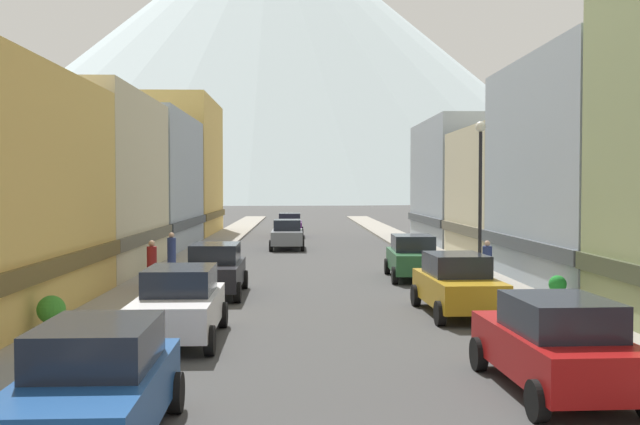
# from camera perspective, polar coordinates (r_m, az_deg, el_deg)

# --- Properties ---
(sidewalk_left) EXTENTS (2.50, 100.00, 0.15)m
(sidewalk_left) POSITION_cam_1_polar(r_m,az_deg,el_deg) (41.28, -9.12, -3.16)
(sidewalk_left) COLOR gray
(sidewalk_left) RESTS_ON ground
(sidewalk_right) EXTENTS (2.50, 100.00, 0.15)m
(sidewalk_right) POSITION_cam_1_polar(r_m,az_deg,el_deg) (41.54, 8.26, -3.12)
(sidewalk_right) COLOR gray
(sidewalk_right) RESTS_ON ground
(storefront_left_2) EXTENTS (6.34, 10.70, 7.80)m
(storefront_left_2) POSITION_cam_1_polar(r_m,az_deg,el_deg) (33.47, -18.40, 1.89)
(storefront_left_2) COLOR beige
(storefront_left_2) RESTS_ON ground
(storefront_left_3) EXTENTS (8.31, 12.97, 8.10)m
(storefront_left_3) POSITION_cam_1_polar(r_m,az_deg,el_deg) (45.61, -15.12, 2.10)
(storefront_left_3) COLOR #99A5B2
(storefront_left_3) RESTS_ON ground
(storefront_left_4) EXTENTS (6.35, 12.48, 10.53)m
(storefront_left_4) POSITION_cam_1_polar(r_m,az_deg,el_deg) (58.41, -11.15, 3.26)
(storefront_left_4) COLOR #D8B259
(storefront_left_4) RESTS_ON ground
(storefront_right_2) EXTENTS (8.17, 11.17, 8.63)m
(storefront_right_2) POSITION_cam_1_polar(r_m,az_deg,el_deg) (29.88, 22.71, 2.61)
(storefront_right_2) COLOR #99A5B2
(storefront_right_2) RESTS_ON ground
(storefront_right_3) EXTENTS (6.49, 9.12, 6.78)m
(storefront_right_3) POSITION_cam_1_polar(r_m,az_deg,el_deg) (39.12, 15.42, 1.19)
(storefront_right_3) COLOR beige
(storefront_right_3) RESTS_ON ground
(storefront_right_4) EXTENTS (9.45, 12.46, 8.18)m
(storefront_right_4) POSITION_cam_1_polar(r_m,az_deg,el_deg) (50.46, 13.25, 2.15)
(storefront_right_4) COLOR #99A5B2
(storefront_right_4) RESTS_ON ground
(car_left_0) EXTENTS (2.15, 4.44, 1.78)m
(car_left_0) POSITION_cam_1_polar(r_m,az_deg,el_deg) (11.29, -17.12, -12.77)
(car_left_0) COLOR #19478C
(car_left_0) RESTS_ON ground
(car_left_1) EXTENTS (2.12, 4.43, 1.78)m
(car_left_1) POSITION_cam_1_polar(r_m,az_deg,el_deg) (18.40, -10.88, -6.98)
(car_left_1) COLOR silver
(car_left_1) RESTS_ON ground
(car_left_2) EXTENTS (2.08, 4.41, 1.78)m
(car_left_2) POSITION_cam_1_polar(r_m,az_deg,el_deg) (25.77, -8.18, -4.40)
(car_left_2) COLOR black
(car_left_2) RESTS_ON ground
(car_right_0) EXTENTS (2.22, 4.47, 1.78)m
(car_right_0) POSITION_cam_1_polar(r_m,az_deg,el_deg) (14.21, 17.83, -9.71)
(car_right_0) COLOR #9E1111
(car_right_0) RESTS_ON ground
(car_right_1) EXTENTS (2.22, 4.47, 1.78)m
(car_right_1) POSITION_cam_1_polar(r_m,az_deg,el_deg) (22.05, 10.64, -5.49)
(car_right_1) COLOR #B28419
(car_right_1) RESTS_ON ground
(car_right_2) EXTENTS (2.18, 4.45, 1.78)m
(car_right_2) POSITION_cam_1_polar(r_m,az_deg,el_deg) (30.28, 7.26, -3.44)
(car_right_2) COLOR #265933
(car_right_2) RESTS_ON ground
(car_driving_0) EXTENTS (2.06, 4.40, 1.78)m
(car_driving_0) POSITION_cam_1_polar(r_m,az_deg,el_deg) (44.47, -2.56, -1.70)
(car_driving_0) COLOR slate
(car_driving_0) RESTS_ON ground
(car_driving_1) EXTENTS (2.06, 4.40, 1.78)m
(car_driving_1) POSITION_cam_1_polar(r_m,az_deg,el_deg) (55.52, -2.37, -0.96)
(car_driving_1) COLOR #591E72
(car_driving_1) RESTS_ON ground
(potted_plant_0) EXTENTS (0.54, 0.54, 0.92)m
(potted_plant_0) POSITION_cam_1_polar(r_m,az_deg,el_deg) (23.55, 17.99, -5.72)
(potted_plant_0) COLOR brown
(potted_plant_0) RESTS_ON sidewalk_right
(potted_plant_1) EXTENTS (0.70, 0.70, 0.93)m
(potted_plant_1) POSITION_cam_1_polar(r_m,az_deg,el_deg) (19.44, -20.17, -7.24)
(potted_plant_1) COLOR #4C4C51
(potted_plant_1) RESTS_ON sidewalk_left
(pedestrian_0) EXTENTS (0.36, 0.36, 1.59)m
(pedestrian_0) POSITION_cam_1_polar(r_m,az_deg,el_deg) (28.49, 12.87, -3.86)
(pedestrian_0) COLOR navy
(pedestrian_0) RESTS_ON sidewalk_right
(pedestrian_1) EXTENTS (0.36, 0.36, 1.70)m
(pedestrian_1) POSITION_cam_1_polar(r_m,az_deg,el_deg) (31.54, -11.46, -3.19)
(pedestrian_1) COLOR navy
(pedestrian_1) RESTS_ON sidewalk_left
(pedestrian_2) EXTENTS (0.36, 0.36, 1.66)m
(pedestrian_2) POSITION_cam_1_polar(r_m,az_deg,el_deg) (27.49, -12.95, -3.99)
(pedestrian_2) COLOR maroon
(pedestrian_2) RESTS_ON sidewalk_left
(streetlamp_right) EXTENTS (0.36, 0.36, 5.86)m
(streetlamp_right) POSITION_cam_1_polar(r_m,az_deg,el_deg) (25.73, 12.36, 2.45)
(streetlamp_right) COLOR black
(streetlamp_right) RESTS_ON sidewalk_right
(mountain_backdrop) EXTENTS (237.99, 237.99, 103.05)m
(mountain_backdrop) POSITION_cam_1_polar(r_m,az_deg,el_deg) (270.21, -3.85, 12.17)
(mountain_backdrop) COLOR silver
(mountain_backdrop) RESTS_ON ground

